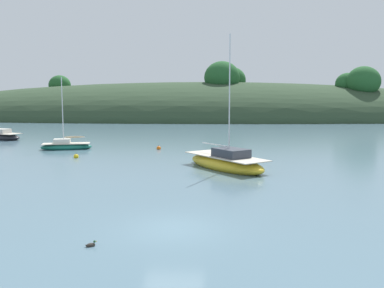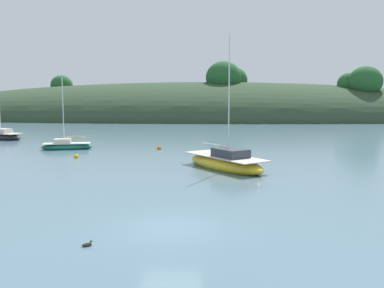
{
  "view_description": "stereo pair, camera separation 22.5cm",
  "coord_description": "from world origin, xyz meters",
  "views": [
    {
      "loc": [
        1.4,
        -16.69,
        5.4
      ],
      "look_at": [
        0.0,
        20.0,
        1.2
      ],
      "focal_mm": 39.32,
      "sensor_mm": 36.0,
      "label": 1
    },
    {
      "loc": [
        1.63,
        -16.68,
        5.4
      ],
      "look_at": [
        0.0,
        20.0,
        1.2
      ],
      "focal_mm": 39.32,
      "sensor_mm": 36.0,
      "label": 2
    }
  ],
  "objects": [
    {
      "name": "sailboat_blue_center",
      "position": [
        2.75,
        14.38,
        0.46
      ],
      "size": [
        6.86,
        8.02,
        10.14
      ],
      "color": "gold",
      "rests_on": "ground"
    },
    {
      "name": "ground_plane",
      "position": [
        0.0,
        0.0,
        0.0
      ],
      "size": [
        400.0,
        400.0,
        0.0
      ],
      "primitive_type": "plane",
      "color": "slate"
    },
    {
      "name": "duck_lone_right",
      "position": [
        -2.81,
        -2.19,
        0.05
      ],
      "size": [
        0.4,
        0.33,
        0.24
      ],
      "color": "#2D2823",
      "rests_on": "ground"
    },
    {
      "name": "sailboat_grey_yawl",
      "position": [
        -13.08,
        25.31,
        0.34
      ],
      "size": [
        5.32,
        2.85,
        7.47
      ],
      "color": "#196B56",
      "rests_on": "ground"
    },
    {
      "name": "far_shoreline_hill",
      "position": [
        0.15,
        82.77,
        0.12
      ],
      "size": [
        150.0,
        36.0,
        21.84
      ],
      "color": "#2D422B",
      "rests_on": "ground"
    },
    {
      "name": "mooring_buoy_channel",
      "position": [
        -10.16,
        19.37,
        0.12
      ],
      "size": [
        0.44,
        0.44,
        0.54
      ],
      "color": "yellow",
      "rests_on": "ground"
    },
    {
      "name": "mooring_buoy_inner",
      "position": [
        -3.61,
        25.57,
        0.12
      ],
      "size": [
        0.44,
        0.44,
        0.54
      ],
      "color": "orange",
      "rests_on": "ground"
    }
  ]
}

